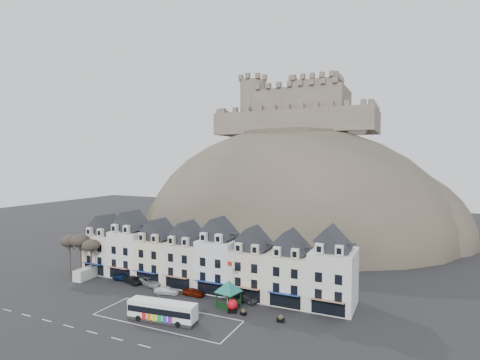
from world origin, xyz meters
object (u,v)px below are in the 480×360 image
object	(u,v)px
bus	(162,310)
car_navy	(124,277)
car_black	(132,280)
white_van	(85,274)
car_silver	(150,281)
car_white	(167,290)
flagpole	(228,280)
car_charcoal	(245,297)
red_buoy	(232,305)
car_maroon	(193,292)
bus_shelter	(229,286)

from	to	relation	value
bus	car_navy	world-z (taller)	bus
car_black	white_van	bearing A→B (deg)	116.24
car_navy	car_silver	size ratio (longest dim) A/B	0.91
white_van	car_silver	distance (m)	14.28
car_navy	car_silver	world-z (taller)	car_navy
bus	car_white	world-z (taller)	bus
flagpole	car_charcoal	bearing A→B (deg)	69.23
red_buoy	car_silver	distance (m)	20.16
car_silver	car_charcoal	bearing A→B (deg)	-66.97
car_black	bus	bearing A→B (deg)	-108.79
flagpole	car_navy	bearing A→B (deg)	171.67
car_black	flagpole	bearing A→B (deg)	-79.95
bus	car_maroon	world-z (taller)	bus
red_buoy	car_white	bearing A→B (deg)	171.00
bus	red_buoy	bearing A→B (deg)	36.55
red_buoy	flagpole	bearing A→B (deg)	140.98
car_silver	car_maroon	bearing A→B (deg)	-74.33
white_van	car_charcoal	world-z (taller)	white_van
white_van	car_black	distance (m)	10.62
car_charcoal	car_maroon	bearing A→B (deg)	114.13
red_buoy	white_van	xyz separation A→B (m)	(-33.67, 2.26, 0.02)
white_van	car_navy	distance (m)	8.06
white_van	bus_shelter	bearing A→B (deg)	-5.63
flagpole	red_buoy	bearing A→B (deg)	-39.02
bus	car_charcoal	world-z (taller)	bus
flagpole	white_van	size ratio (longest dim) A/B	1.65
red_buoy	car_charcoal	xyz separation A→B (m)	(0.00, 4.72, -0.27)
car_navy	car_maroon	distance (m)	16.85
car_silver	car_navy	bearing A→B (deg)	113.03
car_navy	car_charcoal	xyz separation A→B (m)	(26.00, 0.00, -0.01)
red_buoy	car_black	bearing A→B (deg)	170.45
car_black	car_silver	xyz separation A→B (m)	(3.58, 0.82, 0.04)
red_buoy	car_navy	size ratio (longest dim) A/B	0.44
bus	red_buoy	distance (m)	10.73
car_silver	car_black	bearing A→B (deg)	125.87
bus_shelter	car_maroon	world-z (taller)	bus_shelter
bus	car_black	bearing A→B (deg)	137.52
red_buoy	car_charcoal	world-z (taller)	red_buoy
bus_shelter	car_white	bearing A→B (deg)	-171.36
white_van	car_black	bearing A→B (deg)	4.52
car_silver	car_charcoal	world-z (taller)	car_charcoal
car_silver	flagpole	bearing A→B (deg)	-78.16
red_buoy	bus_shelter	bearing A→B (deg)	133.01
flagpole	white_van	xyz separation A→B (m)	(-32.30, 1.15, -3.42)
flagpole	car_navy	size ratio (longest dim) A/B	1.71
bus_shelter	white_van	world-z (taller)	bus_shelter
car_silver	car_white	size ratio (longest dim) A/B	1.15
car_maroon	flagpole	bearing A→B (deg)	-106.78
flagpole	bus	bearing A→B (deg)	-127.65
flagpole	car_black	distance (m)	22.32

